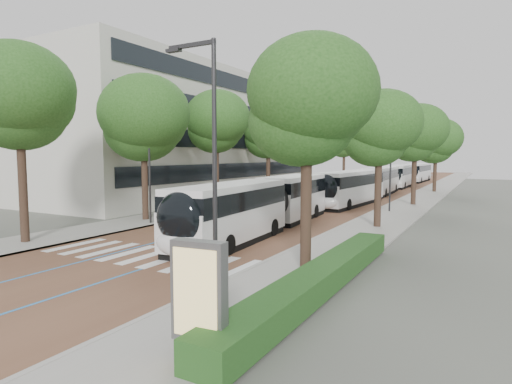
# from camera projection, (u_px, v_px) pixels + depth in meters

# --- Properties ---
(ground) EXTENTS (160.00, 160.00, 0.00)m
(ground) POSITION_uv_depth(u_px,v_px,m) (128.00, 261.00, 19.10)
(ground) COLOR #51544C
(ground) RESTS_ON ground
(road) EXTENTS (11.00, 140.00, 0.02)m
(road) POSITION_uv_depth(u_px,v_px,m) (365.00, 192.00, 53.91)
(road) COLOR brown
(road) RESTS_ON ground
(sidewalk_left) EXTENTS (4.00, 140.00, 0.12)m
(sidewalk_left) POSITION_uv_depth(u_px,v_px,m) (309.00, 189.00, 57.54)
(sidewalk_left) COLOR gray
(sidewalk_left) RESTS_ON ground
(sidewalk_right) EXTENTS (4.00, 140.00, 0.12)m
(sidewalk_right) POSITION_uv_depth(u_px,v_px,m) (428.00, 194.00, 50.28)
(sidewalk_right) COLOR gray
(sidewalk_right) RESTS_ON ground
(kerb_left) EXTENTS (0.20, 140.00, 0.14)m
(kerb_left) POSITION_uv_depth(u_px,v_px,m) (323.00, 190.00, 56.62)
(kerb_left) COLOR gray
(kerb_left) RESTS_ON ground
(kerb_right) EXTENTS (0.20, 140.00, 0.14)m
(kerb_right) POSITION_uv_depth(u_px,v_px,m) (411.00, 194.00, 51.20)
(kerb_right) COLOR gray
(kerb_right) RESTS_ON ground
(zebra_crossing) EXTENTS (10.55, 3.60, 0.01)m
(zebra_crossing) POSITION_uv_depth(u_px,v_px,m) (147.00, 256.00, 19.87)
(zebra_crossing) COLOR silver
(zebra_crossing) RESTS_ON ground
(lane_line_left) EXTENTS (0.12, 126.00, 0.01)m
(lane_line_left) POSITION_uv_depth(u_px,v_px,m) (352.00, 191.00, 54.69)
(lane_line_left) COLOR #2573BC
(lane_line_left) RESTS_ON road
(lane_line_right) EXTENTS (0.12, 126.00, 0.01)m
(lane_line_right) POSITION_uv_depth(u_px,v_px,m) (377.00, 193.00, 53.14)
(lane_line_right) COLOR #2573BC
(lane_line_right) RESTS_ON road
(office_building) EXTENTS (18.11, 40.00, 14.00)m
(office_building) POSITION_uv_depth(u_px,v_px,m) (182.00, 136.00, 52.29)
(office_building) COLOR beige
(office_building) RESTS_ON ground
(hedge) EXTENTS (1.20, 14.00, 0.80)m
(hedge) POSITION_uv_depth(u_px,v_px,m) (321.00, 278.00, 14.64)
(hedge) COLOR #204718
(hedge) RESTS_ON sidewalk_right
(streetlight_near) EXTENTS (1.82, 0.20, 8.00)m
(streetlight_near) POSITION_uv_depth(u_px,v_px,m) (210.00, 151.00, 12.86)
(streetlight_near) COLOR #2A2A2C
(streetlight_near) RESTS_ON sidewalk_right
(streetlight_far) EXTENTS (1.82, 0.20, 8.00)m
(streetlight_far) POSITION_uv_depth(u_px,v_px,m) (389.00, 153.00, 34.62)
(streetlight_far) COLOR #2A2A2C
(streetlight_far) RESTS_ON sidewalk_right
(lamp_post_left) EXTENTS (0.14, 0.14, 8.00)m
(lamp_post_left) POSITION_uv_depth(u_px,v_px,m) (149.00, 164.00, 28.66)
(lamp_post_left) COLOR #2A2A2C
(lamp_post_left) RESTS_ON sidewalk_left
(trees_left) EXTENTS (6.33, 60.49, 9.86)m
(trees_left) POSITION_uv_depth(u_px,v_px,m) (249.00, 132.00, 42.90)
(trees_left) COLOR black
(trees_left) RESTS_ON ground
(trees_right) EXTENTS (5.77, 47.38, 8.76)m
(trees_right) POSITION_uv_depth(u_px,v_px,m) (410.00, 136.00, 36.58)
(trees_right) COLOR black
(trees_right) RESTS_ON ground
(lead_bus) EXTENTS (3.67, 18.52, 3.20)m
(lead_bus) POSITION_uv_depth(u_px,v_px,m) (261.00, 206.00, 25.96)
(lead_bus) COLOR black
(lead_bus) RESTS_ON ground
(bus_queued_0) EXTENTS (3.32, 12.53, 3.20)m
(bus_queued_0) POSITION_uv_depth(u_px,v_px,m) (349.00, 188.00, 39.42)
(bus_queued_0) COLOR silver
(bus_queued_0) RESTS_ON ground
(bus_queued_1) EXTENTS (3.07, 12.50, 3.20)m
(bus_queued_1) POSITION_uv_depth(u_px,v_px,m) (380.00, 181.00, 50.80)
(bus_queued_1) COLOR silver
(bus_queued_1) RESTS_ON ground
(bus_queued_2) EXTENTS (2.64, 12.42, 3.20)m
(bus_queued_2) POSITION_uv_depth(u_px,v_px,m) (400.00, 176.00, 62.06)
(bus_queued_2) COLOR silver
(bus_queued_2) RESTS_ON ground
(bus_queued_3) EXTENTS (2.88, 12.46, 3.20)m
(bus_queued_3) POSITION_uv_depth(u_px,v_px,m) (417.00, 173.00, 74.06)
(bus_queued_3) COLOR silver
(bus_queued_3) RESTS_ON ground
(ad_panel) EXTENTS (1.33, 0.56, 2.70)m
(ad_panel) POSITION_uv_depth(u_px,v_px,m) (199.00, 297.00, 9.60)
(ad_panel) COLOR #59595B
(ad_panel) RESTS_ON sidewalk_right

